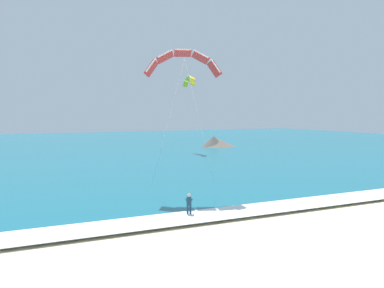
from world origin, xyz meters
The scene contains 7 objects.
sea centered at (0.00, 74.46, 0.10)m, with size 200.00×120.00×0.20m, color #146075.
surf_foam centered at (0.00, 15.46, 0.22)m, with size 200.00×3.20×0.04m, color white.
surfboard centered at (-1.05, 16.22, 0.03)m, with size 1.01×1.45×0.09m.
kitesurfer centered at (-1.05, 16.24, 0.94)m, with size 0.67×0.66×1.69m.
kite_primary centered at (1.44, 22.80, 11.67)m, with size 6.34×7.77×11.46m.
kite_distant centered at (17.93, 56.74, 12.95)m, with size 1.81×5.31×1.93m.
headland_right centered at (27.69, 64.58, 1.03)m, with size 7.78×7.78×2.39m.
Camera 1 is at (-12.94, -9.29, 7.38)m, focal length 38.31 mm.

